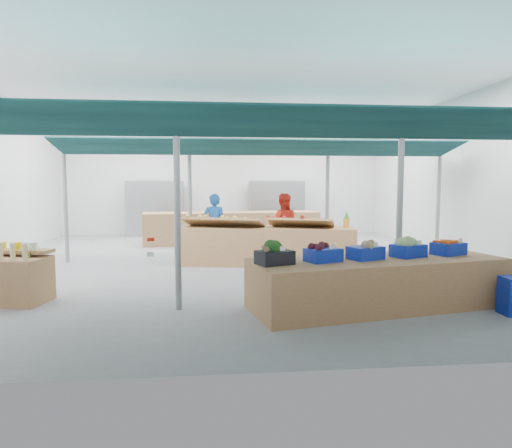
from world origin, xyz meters
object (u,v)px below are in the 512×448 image
object	(u,v)px
veg_counter	(377,283)
fruit_counter	(266,246)
vendor_right	(283,225)
vendor_left	(214,226)

from	to	relation	value
veg_counter	fruit_counter	bearing A→B (deg)	96.66
fruit_counter	vendor_right	distance (m)	1.31
fruit_counter	vendor_left	size ratio (longest dim) A/B	2.50
fruit_counter	vendor_right	xyz separation A→B (m)	(0.60, 1.10, 0.39)
fruit_counter	vendor_left	world-z (taller)	vendor_left
fruit_counter	vendor_left	bearing A→B (deg)	146.94
veg_counter	vendor_left	world-z (taller)	vendor_left
vendor_left	vendor_right	world-z (taller)	same
veg_counter	fruit_counter	size ratio (longest dim) A/B	0.95
vendor_right	veg_counter	bearing A→B (deg)	107.11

